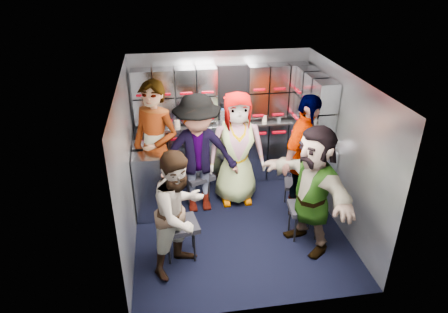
{
  "coord_description": "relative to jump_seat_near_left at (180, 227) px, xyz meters",
  "views": [
    {
      "loc": [
        -0.89,
        -4.48,
        3.42
      ],
      "look_at": [
        -0.13,
        0.35,
        0.91
      ],
      "focal_mm": 32.0,
      "sensor_mm": 36.0,
      "label": 1
    }
  ],
  "objects": [
    {
      "name": "bottle_mid",
      "position": [
        0.8,
        1.76,
        0.7
      ],
      "size": [
        0.07,
        0.07,
        0.22
      ],
      "primitive_type": "cylinder",
      "color": "white",
      "rests_on": "counter"
    },
    {
      "name": "cup_right",
      "position": [
        1.47,
        1.75,
        0.64
      ],
      "size": [
        0.07,
        0.07,
        0.1
      ],
      "primitive_type": "cylinder",
      "color": "beige",
      "rests_on": "counter"
    },
    {
      "name": "bottle_left",
      "position": [
        -0.06,
        1.76,
        0.73
      ],
      "size": [
        0.07,
        0.07,
        0.27
      ],
      "primitive_type": "cylinder",
      "color": "white",
      "rests_on": "counter"
    },
    {
      "name": "wall_right",
      "position": [
        2.21,
        0.52,
        0.61
      ],
      "size": [
        0.04,
        3.0,
        2.1
      ],
      "primitive_type": "cube",
      "color": "#91969E",
      "rests_on": "ground"
    },
    {
      "name": "jump_seat_mid_right",
      "position": [
        1.76,
        0.85,
        -0.08
      ],
      "size": [
        0.41,
        0.4,
        0.4
      ],
      "rotation": [
        0.0,
        0.0,
        -0.25
      ],
      "color": "black",
      "rests_on": "ground"
    },
    {
      "name": "jump_seat_near_left",
      "position": [
        0.0,
        0.0,
        0.0
      ],
      "size": [
        0.48,
        0.46,
        0.5
      ],
      "rotation": [
        0.0,
        0.0,
        0.15
      ],
      "color": "black",
      "rests_on": "ground"
    },
    {
      "name": "cart_bank_back",
      "position": [
        0.81,
        1.81,
        0.06
      ],
      "size": [
        2.68,
        0.38,
        0.99
      ],
      "primitive_type": "cube",
      "color": "#9BA0AA",
      "rests_on": "ground"
    },
    {
      "name": "attendant_standing",
      "position": [
        -0.24,
        1.11,
        0.54
      ],
      "size": [
        0.85,
        0.79,
        1.95
      ],
      "primitive_type": "imported",
      "rotation": [
        0.0,
        0.0,
        -0.6
      ],
      "color": "black",
      "rests_on": "ground"
    },
    {
      "name": "cup_left",
      "position": [
        0.09,
        1.75,
        0.64
      ],
      "size": [
        0.09,
        0.09,
        0.1
      ],
      "primitive_type": "cylinder",
      "color": "beige",
      "rests_on": "counter"
    },
    {
      "name": "floor",
      "position": [
        0.81,
        0.52,
        -0.44
      ],
      "size": [
        3.0,
        3.0,
        0.0
      ],
      "primitive_type": "plane",
      "color": "black",
      "rests_on": "ground"
    },
    {
      "name": "jump_seat_center",
      "position": [
        0.91,
        1.35,
        -0.06
      ],
      "size": [
        0.44,
        0.43,
        0.43
      ],
      "rotation": [
        0.0,
        0.0,
        -0.27
      ],
      "color": "black",
      "rests_on": "ground"
    },
    {
      "name": "attendant_arc_a",
      "position": [
        0.0,
        -0.18,
        0.34
      ],
      "size": [
        0.95,
        0.94,
        1.55
      ],
      "primitive_type": "imported",
      "rotation": [
        0.0,
        0.0,
        0.77
      ],
      "color": "black",
      "rests_on": "ground"
    },
    {
      "name": "locker_bank_back",
      "position": [
        0.81,
        1.87,
        1.05
      ],
      "size": [
        2.68,
        0.28,
        0.82
      ],
      "primitive_type": "cube",
      "color": "#9BA0AA",
      "rests_on": "wall_back"
    },
    {
      "name": "cart_bank_left",
      "position": [
        -0.38,
        1.08,
        0.06
      ],
      "size": [
        0.38,
        0.76,
        0.99
      ],
      "primitive_type": "cube",
      "color": "#9BA0AA",
      "rests_on": "ground"
    },
    {
      "name": "wall_left",
      "position": [
        -0.59,
        0.52,
        0.61
      ],
      "size": [
        0.04,
        3.0,
        2.1
      ],
      "primitive_type": "cube",
      "color": "#91969E",
      "rests_on": "ground"
    },
    {
      "name": "attendant_arc_b",
      "position": [
        0.33,
        1.01,
        0.45
      ],
      "size": [
        1.17,
        0.7,
        1.78
      ],
      "primitive_type": "imported",
      "rotation": [
        0.0,
        0.0,
        0.03
      ],
      "color": "black",
      "rests_on": "ground"
    },
    {
      "name": "jump_seat_mid_left",
      "position": [
        0.33,
        1.19,
        -0.02
      ],
      "size": [
        0.52,
        0.51,
        0.48
      ],
      "rotation": [
        0.0,
        0.0,
        0.4
      ],
      "color": "black",
      "rests_on": "ground"
    },
    {
      "name": "attendant_arc_e",
      "position": [
        1.63,
        -0.02,
        0.4
      ],
      "size": [
        1.04,
        1.62,
        1.67
      ],
      "primitive_type": "imported",
      "rotation": [
        0.0,
        0.0,
        -1.18
      ],
      "color": "black",
      "rests_on": "ground"
    },
    {
      "name": "ceiling",
      "position": [
        0.81,
        0.52,
        1.66
      ],
      "size": [
        2.8,
        3.0,
        0.02
      ],
      "primitive_type": "cube",
      "color": "silver",
      "rests_on": "wall_back"
    },
    {
      "name": "jump_seat_near_right",
      "position": [
        1.63,
        0.16,
        -0.03
      ],
      "size": [
        0.42,
        0.41,
        0.46
      ],
      "rotation": [
        0.0,
        0.0,
        -0.1
      ],
      "color": "black",
      "rests_on": "ground"
    },
    {
      "name": "right_cabinet",
      "position": [
        2.06,
        1.12,
        0.06
      ],
      "size": [
        0.28,
        1.2,
        1.0
      ],
      "primitive_type": "cube",
      "color": "#9BA0AA",
      "rests_on": "ground"
    },
    {
      "name": "bottle_right",
      "position": [
        1.71,
        1.76,
        0.72
      ],
      "size": [
        0.06,
        0.06,
        0.26
      ],
      "primitive_type": "cylinder",
      "color": "white",
      "rests_on": "counter"
    },
    {
      "name": "attendant_arc_c",
      "position": [
        0.91,
        1.17,
        0.42
      ],
      "size": [
        0.85,
        0.57,
        1.73
      ],
      "primitive_type": "imported",
      "rotation": [
        0.0,
        0.0,
        -0.02
      ],
      "color": "black",
      "rests_on": "ground"
    },
    {
      "name": "counter",
      "position": [
        0.81,
        1.81,
        0.58
      ],
      "size": [
        2.68,
        0.42,
        0.03
      ],
      "primitive_type": "cube",
      "color": "#AEB0B5",
      "rests_on": "cart_bank_back"
    },
    {
      "name": "wall_back",
      "position": [
        0.81,
        2.02,
        0.61
      ],
      "size": [
        2.8,
        0.04,
        2.1
      ],
      "primitive_type": "cube",
      "color": "#91969E",
      "rests_on": "ground"
    },
    {
      "name": "attendant_arc_d",
      "position": [
        1.76,
        0.67,
        0.47
      ],
      "size": [
        1.07,
        1.05,
        1.81
      ],
      "primitive_type": "imported",
      "rotation": [
        0.0,
        0.0,
        0.76
      ],
      "color": "black",
      "rests_on": "ground"
    },
    {
      "name": "red_latch_strip",
      "position": [
        0.81,
        1.61,
        0.44
      ],
      "size": [
        2.6,
        0.02,
        0.03
      ],
      "primitive_type": "cube",
      "color": "#A2000D",
      "rests_on": "cart_bank_back"
    },
    {
      "name": "coffee_niche",
      "position": [
        0.99,
        1.93,
        1.03
      ],
      "size": [
        0.46,
        0.16,
        0.84
      ],
      "primitive_type": null,
      "color": "black",
      "rests_on": "wall_back"
    },
    {
      "name": "locker_bank_right",
      "position": [
        2.06,
        1.22,
        1.05
      ],
      "size": [
        0.28,
        1.0,
        0.82
      ],
      "primitive_type": "cube",
      "color": "#9BA0AA",
      "rests_on": "wall_right"
    }
  ]
}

